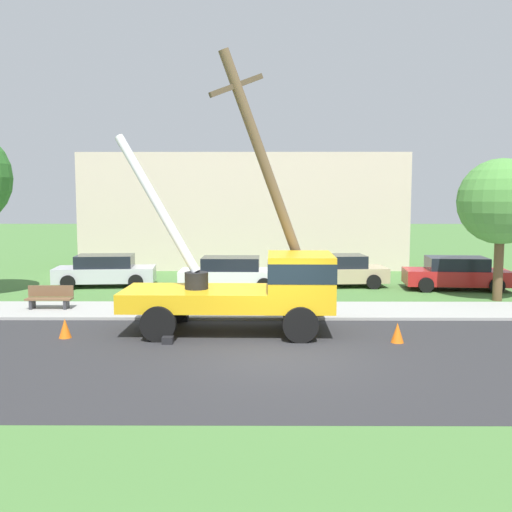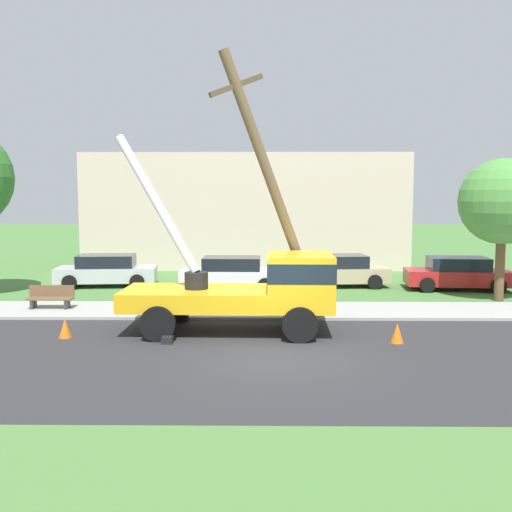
% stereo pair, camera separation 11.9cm
% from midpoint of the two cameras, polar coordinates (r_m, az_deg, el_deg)
% --- Properties ---
extents(ground_plane, '(120.00, 120.00, 0.00)m').
position_cam_midpoint_polar(ground_plane, '(26.67, 1.57, -2.88)').
color(ground_plane, '#477538').
extents(road_asphalt, '(80.00, 8.79, 0.01)m').
position_cam_midpoint_polar(road_asphalt, '(14.92, 2.29, -9.86)').
color(road_asphalt, '#2B2B2D').
rests_on(road_asphalt, ground).
extents(sidewalk_strip, '(80.00, 2.92, 0.10)m').
position_cam_midpoint_polar(sidewalk_strip, '(20.61, 1.83, -5.33)').
color(sidewalk_strip, '#9E9E99').
rests_on(sidewalk_strip, ground).
extents(utility_truck, '(6.76, 3.21, 5.98)m').
position_cam_midpoint_polar(utility_truck, '(17.36, 0.22, -2.89)').
color(utility_truck, gold).
rests_on(utility_truck, ground).
extents(leaning_utility_pole, '(3.73, 1.94, 8.45)m').
position_cam_midpoint_polar(leaning_utility_pole, '(18.32, 1.86, 6.69)').
color(leaning_utility_pole, brown).
rests_on(leaning_utility_pole, ground).
extents(traffic_cone_ahead, '(0.36, 0.36, 0.56)m').
position_cam_midpoint_polar(traffic_cone_ahead, '(16.76, 13.81, -7.30)').
color(traffic_cone_ahead, orange).
rests_on(traffic_cone_ahead, ground).
extents(traffic_cone_behind, '(0.36, 0.36, 0.56)m').
position_cam_midpoint_polar(traffic_cone_behind, '(17.72, -17.95, -6.71)').
color(traffic_cone_behind, orange).
rests_on(traffic_cone_behind, ground).
extents(traffic_cone_curbside, '(0.36, 0.36, 0.56)m').
position_cam_midpoint_polar(traffic_cone_curbside, '(18.73, 4.24, -5.76)').
color(traffic_cone_curbside, orange).
rests_on(traffic_cone_curbside, ground).
extents(parked_sedan_silver, '(4.55, 2.28, 1.42)m').
position_cam_midpoint_polar(parked_sedan_silver, '(27.17, -14.24, -1.38)').
color(parked_sedan_silver, '#B7B7BF').
rests_on(parked_sedan_silver, ground).
extents(parked_sedan_white, '(4.43, 2.07, 1.42)m').
position_cam_midpoint_polar(parked_sedan_white, '(25.40, -2.23, -1.70)').
color(parked_sedan_white, silver).
rests_on(parked_sedan_white, ground).
extents(parked_sedan_tan, '(4.53, 2.26, 1.42)m').
position_cam_midpoint_polar(parked_sedan_tan, '(26.53, 8.12, -1.43)').
color(parked_sedan_tan, tan).
rests_on(parked_sedan_tan, ground).
extents(parked_sedan_red, '(4.54, 2.26, 1.42)m').
position_cam_midpoint_polar(parked_sedan_red, '(26.81, 19.21, -1.62)').
color(parked_sedan_red, '#B21E1E').
rests_on(parked_sedan_red, ground).
extents(park_bench, '(1.60, 0.45, 0.90)m').
position_cam_midpoint_polar(park_bench, '(21.90, -19.25, -3.89)').
color(park_bench, brown).
rests_on(park_bench, ground).
extents(roadside_tree_near, '(3.29, 3.29, 5.50)m').
position_cam_midpoint_polar(roadside_tree_near, '(24.30, 23.05, 4.87)').
color(roadside_tree_near, brown).
rests_on(roadside_tree_near, ground).
extents(lowrise_building_backdrop, '(18.00, 6.00, 6.40)m').
position_cam_midpoint_polar(lowrise_building_backdrop, '(34.48, -0.83, 4.44)').
color(lowrise_building_backdrop, beige).
rests_on(lowrise_building_backdrop, ground).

